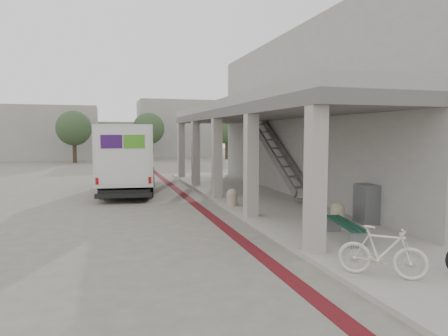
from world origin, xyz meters
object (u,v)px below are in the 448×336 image
object	(u,v)px
fedex_truck	(128,157)
bicycle_cream	(382,252)
utility_cabinet	(367,204)
bench	(345,227)

from	to	relation	value
fedex_truck	bicycle_cream	world-z (taller)	fedex_truck
fedex_truck	utility_cabinet	bearing A→B (deg)	-49.77
fedex_truck	bicycle_cream	xyz separation A→B (m)	(3.74, -13.19, -1.05)
utility_cabinet	bicycle_cream	distance (m)	4.60
bench	utility_cabinet	distance (m)	2.19
utility_cabinet	bench	bearing A→B (deg)	-135.10
fedex_truck	bicycle_cream	distance (m)	13.75
bicycle_cream	bench	bearing A→B (deg)	20.44
fedex_truck	bench	distance (m)	11.74
fedex_truck	bench	world-z (taller)	fedex_truck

